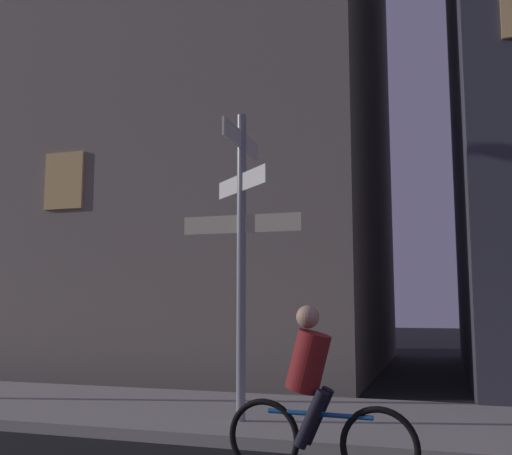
# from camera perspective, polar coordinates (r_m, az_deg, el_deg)

# --- Properties ---
(sidewalk_kerb) EXTENTS (40.00, 3.14, 0.14)m
(sidewalk_kerb) POSITION_cam_1_polar(r_m,az_deg,el_deg) (8.46, 3.91, -17.87)
(sidewalk_kerb) COLOR #9E9991
(sidewalk_kerb) RESTS_ON ground_plane
(signpost) EXTENTS (1.63, 1.42, 4.02)m
(signpost) POSITION_cam_1_polar(r_m,az_deg,el_deg) (7.84, -1.42, -0.69)
(signpost) COLOR gray
(signpost) RESTS_ON sidewalk_kerb
(cyclist) EXTENTS (1.82, 0.36, 1.61)m
(cyclist) POSITION_cam_1_polar(r_m,az_deg,el_deg) (5.76, 5.57, -16.05)
(cyclist) COLOR black
(cyclist) RESTS_ON ground_plane
(building_left_block) EXTENTS (11.97, 9.06, 15.99)m
(building_left_block) POSITION_cam_1_polar(r_m,az_deg,el_deg) (17.85, -8.79, 13.71)
(building_left_block) COLOR slate
(building_left_block) RESTS_ON ground_plane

